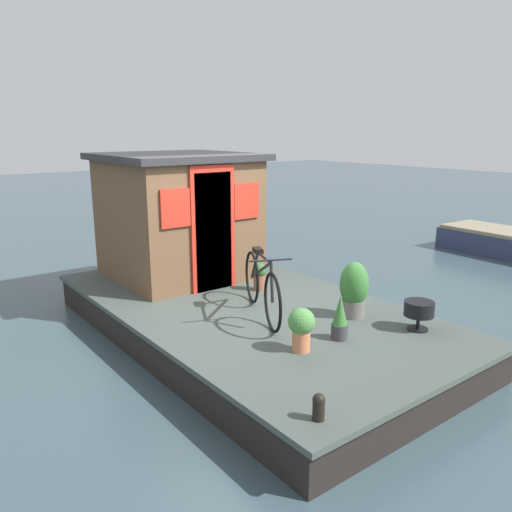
{
  "coord_description": "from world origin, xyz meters",
  "views": [
    {
      "loc": [
        -5.23,
        3.87,
        2.73
      ],
      "look_at": [
        -0.2,
        0.0,
        1.16
      ],
      "focal_mm": 35.87,
      "sensor_mm": 36.0,
      "label": 1
    }
  ],
  "objects_px": {
    "houseboat_cabin": "(178,215)",
    "potted_plant_ivy": "(340,318)",
    "bicycle": "(261,286)",
    "potted_plant_basil": "(354,289)",
    "potted_plant_sage": "(301,327)",
    "potted_plant_succulent": "(259,276)",
    "charcoal_grill": "(419,310)",
    "mooring_bollard": "(319,406)"
  },
  "relations": [
    {
      "from": "potted_plant_ivy",
      "to": "charcoal_grill",
      "type": "xyz_separation_m",
      "value": [
        -0.37,
        -0.93,
        0.0
      ]
    },
    {
      "from": "bicycle",
      "to": "potted_plant_sage",
      "type": "xyz_separation_m",
      "value": [
        -1.09,
        0.32,
        -0.12
      ]
    },
    {
      "from": "houseboat_cabin",
      "to": "potted_plant_ivy",
      "type": "xyz_separation_m",
      "value": [
        -3.39,
        -0.11,
        -0.73
      ]
    },
    {
      "from": "houseboat_cabin",
      "to": "potted_plant_ivy",
      "type": "bearing_deg",
      "value": -178.14
    },
    {
      "from": "bicycle",
      "to": "mooring_bollard",
      "type": "xyz_separation_m",
      "value": [
        -2.15,
        1.11,
        -0.27
      ]
    },
    {
      "from": "potted_plant_succulent",
      "to": "potted_plant_ivy",
      "type": "bearing_deg",
      "value": 168.48
    },
    {
      "from": "potted_plant_basil",
      "to": "charcoal_grill",
      "type": "relative_size",
      "value": 2.03
    },
    {
      "from": "bicycle",
      "to": "potted_plant_succulent",
      "type": "distance_m",
      "value": 1.07
    },
    {
      "from": "mooring_bollard",
      "to": "houseboat_cabin",
      "type": "bearing_deg",
      "value": -15.51
    },
    {
      "from": "potted_plant_ivy",
      "to": "charcoal_grill",
      "type": "height_order",
      "value": "potted_plant_ivy"
    },
    {
      "from": "bicycle",
      "to": "mooring_bollard",
      "type": "bearing_deg",
      "value": 152.77
    },
    {
      "from": "houseboat_cabin",
      "to": "bicycle",
      "type": "distance_m",
      "value": 2.35
    },
    {
      "from": "bicycle",
      "to": "potted_plant_ivy",
      "type": "relative_size",
      "value": 3.17
    },
    {
      "from": "potted_plant_sage",
      "to": "charcoal_grill",
      "type": "relative_size",
      "value": 1.37
    },
    {
      "from": "bicycle",
      "to": "mooring_bollard",
      "type": "distance_m",
      "value": 2.44
    },
    {
      "from": "potted_plant_succulent",
      "to": "charcoal_grill",
      "type": "xyz_separation_m",
      "value": [
        -2.33,
        -0.53,
        0.03
      ]
    },
    {
      "from": "potted_plant_sage",
      "to": "charcoal_grill",
      "type": "distance_m",
      "value": 1.53
    },
    {
      "from": "charcoal_grill",
      "to": "potted_plant_basil",
      "type": "bearing_deg",
      "value": 19.83
    },
    {
      "from": "potted_plant_basil",
      "to": "potted_plant_succulent",
      "type": "distance_m",
      "value": 1.6
    },
    {
      "from": "mooring_bollard",
      "to": "charcoal_grill",
      "type": "bearing_deg",
      "value": -73.53
    },
    {
      "from": "potted_plant_succulent",
      "to": "mooring_bollard",
      "type": "distance_m",
      "value": 3.47
    },
    {
      "from": "houseboat_cabin",
      "to": "potted_plant_ivy",
      "type": "height_order",
      "value": "houseboat_cabin"
    },
    {
      "from": "potted_plant_basil",
      "to": "mooring_bollard",
      "type": "relative_size",
      "value": 3.05
    },
    {
      "from": "potted_plant_basil",
      "to": "potted_plant_ivy",
      "type": "relative_size",
      "value": 1.37
    },
    {
      "from": "potted_plant_basil",
      "to": "potted_plant_ivy",
      "type": "bearing_deg",
      "value": 120.57
    },
    {
      "from": "bicycle",
      "to": "potted_plant_ivy",
      "type": "height_order",
      "value": "bicycle"
    },
    {
      "from": "bicycle",
      "to": "potted_plant_basil",
      "type": "distance_m",
      "value": 1.15
    },
    {
      "from": "potted_plant_ivy",
      "to": "potted_plant_basil",
      "type": "bearing_deg",
      "value": -59.43
    },
    {
      "from": "houseboat_cabin",
      "to": "mooring_bollard",
      "type": "height_order",
      "value": "houseboat_cabin"
    },
    {
      "from": "houseboat_cabin",
      "to": "potted_plant_sage",
      "type": "distance_m",
      "value": 3.46
    },
    {
      "from": "potted_plant_succulent",
      "to": "mooring_bollard",
      "type": "relative_size",
      "value": 1.75
    },
    {
      "from": "potted_plant_sage",
      "to": "potted_plant_succulent",
      "type": "bearing_deg",
      "value": -26.22
    },
    {
      "from": "bicycle",
      "to": "potted_plant_basil",
      "type": "height_order",
      "value": "bicycle"
    },
    {
      "from": "charcoal_grill",
      "to": "mooring_bollard",
      "type": "xyz_separation_m",
      "value": [
        -0.67,
        2.27,
        -0.12
      ]
    },
    {
      "from": "potted_plant_succulent",
      "to": "charcoal_grill",
      "type": "height_order",
      "value": "potted_plant_succulent"
    },
    {
      "from": "potted_plant_basil",
      "to": "potted_plant_ivy",
      "type": "distance_m",
      "value": 0.77
    },
    {
      "from": "potted_plant_basil",
      "to": "mooring_bollard",
      "type": "bearing_deg",
      "value": 125.6
    },
    {
      "from": "houseboat_cabin",
      "to": "charcoal_grill",
      "type": "height_order",
      "value": "houseboat_cabin"
    },
    {
      "from": "potted_plant_sage",
      "to": "charcoal_grill",
      "type": "bearing_deg",
      "value": -104.95
    },
    {
      "from": "potted_plant_succulent",
      "to": "mooring_bollard",
      "type": "bearing_deg",
      "value": 149.93
    },
    {
      "from": "potted_plant_succulent",
      "to": "mooring_bollard",
      "type": "height_order",
      "value": "potted_plant_succulent"
    },
    {
      "from": "houseboat_cabin",
      "to": "bicycle",
      "type": "height_order",
      "value": "houseboat_cabin"
    }
  ]
}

